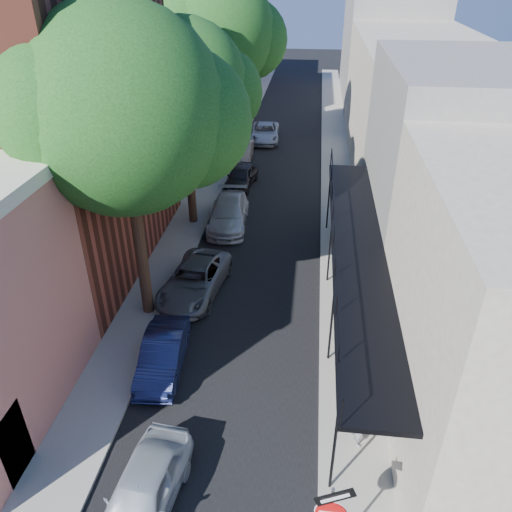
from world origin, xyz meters
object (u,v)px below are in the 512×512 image
(parked_car_e, at_px, (241,176))
(oak_near, at_px, (138,114))
(parked_car_d, at_px, (229,213))
(pedestrian, at_px, (360,423))
(parked_car_a, at_px, (143,493))
(parked_car_g, at_px, (265,133))
(parked_car_f, at_px, (242,151))
(parked_car_c, at_px, (195,280))
(oak_far, at_px, (226,34))
(oak_mid, at_px, (193,87))
(parked_car_b, at_px, (163,354))

(parked_car_e, bearing_deg, oak_near, -89.67)
(parked_car_d, bearing_deg, pedestrian, -69.30)
(oak_near, bearing_deg, parked_car_a, -76.79)
(parked_car_a, distance_m, pedestrian, 6.12)
(pedestrian, bearing_deg, parked_car_a, 112.77)
(parked_car_e, xyz_separation_m, parked_car_g, (0.54, 9.27, -0.01))
(parked_car_f, distance_m, parked_car_g, 4.69)
(parked_car_a, distance_m, parked_car_c, 9.72)
(parked_car_d, relative_size, parked_car_g, 1.03)
(parked_car_f, xyz_separation_m, pedestrian, (6.67, -23.48, 0.29))
(parked_car_d, distance_m, parked_car_g, 14.62)
(oak_near, relative_size, oak_far, 0.96)
(pedestrian, bearing_deg, oak_mid, 26.04)
(parked_car_g, bearing_deg, pedestrian, -82.19)
(oak_near, xyz_separation_m, oak_far, (0.01, 17.01, 0.38))
(oak_mid, xyz_separation_m, parked_car_f, (0.86, 9.77, -6.42))
(oak_near, relative_size, parked_car_g, 2.46)
(parked_car_b, bearing_deg, parked_car_d, 83.17)
(oak_mid, distance_m, pedestrian, 16.81)
(oak_far, distance_m, pedestrian, 25.05)
(oak_near, bearing_deg, parked_car_d, 78.88)
(parked_car_g, bearing_deg, oak_far, -113.67)
(oak_near, relative_size, parked_car_e, 2.97)
(parked_car_a, distance_m, parked_car_b, 5.19)
(oak_near, bearing_deg, oak_mid, 90.37)
(parked_car_a, distance_m, parked_car_e, 21.40)
(parked_car_d, distance_m, parked_car_f, 10.09)
(oak_mid, xyz_separation_m, parked_car_a, (2.02, -16.35, -6.38))
(parked_car_f, height_order, pedestrian, pedestrian)
(oak_near, xyz_separation_m, parked_car_f, (0.81, 17.73, -7.24))
(parked_car_f, bearing_deg, oak_mid, -97.57)
(oak_mid, distance_m, parked_car_a, 17.67)
(pedestrian, bearing_deg, parked_car_b, 66.31)
(oak_far, relative_size, parked_car_g, 2.56)
(parked_car_c, relative_size, parked_car_e, 1.21)
(parked_car_b, distance_m, parked_car_f, 21.01)
(oak_near, relative_size, pedestrian, 7.07)
(parked_car_b, distance_m, parked_car_e, 16.29)
(parked_car_d, xyz_separation_m, pedestrian, (5.98, -13.42, 0.23))
(parked_car_b, bearing_deg, pedestrian, -25.31)
(oak_mid, distance_m, parked_car_d, 6.56)
(oak_far, relative_size, parked_car_d, 2.49)
(parked_car_a, relative_size, parked_car_f, 1.03)
(parked_car_b, relative_size, parked_car_g, 0.81)
(parked_car_d, relative_size, parked_car_e, 1.24)
(oak_far, xyz_separation_m, pedestrian, (7.47, -22.75, -7.33))
(oak_far, xyz_separation_m, parked_car_f, (0.80, 0.73, -7.62))
(parked_car_b, distance_m, parked_car_d, 10.96)
(oak_near, xyz_separation_m, parked_car_e, (1.42, 13.01, -7.22))
(oak_far, distance_m, parked_car_d, 12.11)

